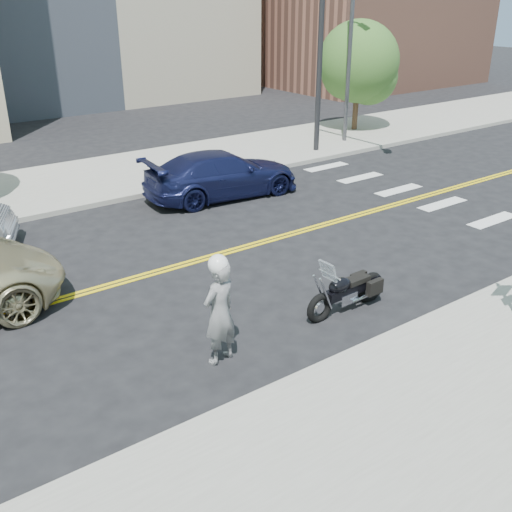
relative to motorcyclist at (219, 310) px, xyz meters
The scene contains 9 objects.
ground_plane 4.00m from the motorcyclist, 77.85° to the left, with size 120.00×120.00×0.00m, color black.
sidewalk_near 3.90m from the motorcyclist, 77.57° to the right, with size 60.00×5.00×0.15m, color #9E9B91.
sidewalk_far 11.36m from the motorcyclist, 85.86° to the left, with size 60.00×5.00×0.15m, color #9E9B91.
lamp_post 16.74m from the motorcyclist, 38.77° to the left, with size 0.16×0.16×8.00m, color #4C4C51.
traffic_light 14.47m from the motorcyclist, 39.35° to the left, with size 0.28×4.50×7.00m.
motorcyclist is the anchor object (origin of this frame).
motorcycle 3.01m from the motorcyclist, ahead, with size 1.97×0.60×1.20m, color black, non-canonical shape.
parked_car_blue 8.98m from the motorcyclist, 56.53° to the left, with size 1.96×4.83×1.40m, color #181D4A.
tree_far_b 18.86m from the motorcyclist, 38.34° to the left, with size 3.45×3.45×4.77m.
Camera 1 is at (-5.45, -11.14, 5.79)m, focal length 42.00 mm.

